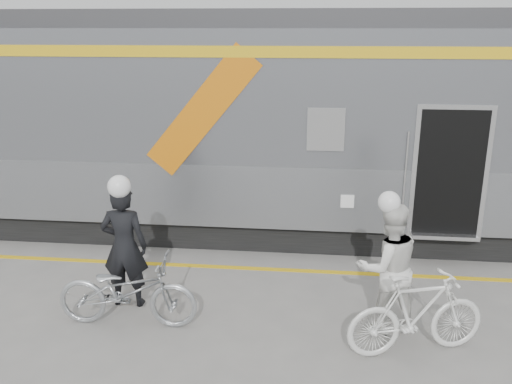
# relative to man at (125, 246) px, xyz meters

# --- Properties ---
(ground) EXTENTS (90.00, 90.00, 0.00)m
(ground) POSITION_rel_man_xyz_m (1.65, -0.80, -0.89)
(ground) COLOR slate
(ground) RESTS_ON ground
(train) EXTENTS (24.00, 3.17, 4.10)m
(train) POSITION_rel_man_xyz_m (2.58, 3.39, 1.16)
(train) COLOR black
(train) RESTS_ON ground
(safety_strip) EXTENTS (24.00, 0.12, 0.01)m
(safety_strip) POSITION_rel_man_xyz_m (1.65, 1.35, -0.89)
(safety_strip) COLOR gold
(safety_strip) RESTS_ON ground
(man) EXTENTS (0.66, 0.44, 1.78)m
(man) POSITION_rel_man_xyz_m (0.00, 0.00, 0.00)
(man) COLOR black
(man) RESTS_ON ground
(bicycle_left) EXTENTS (1.88, 0.69, 0.98)m
(bicycle_left) POSITION_rel_man_xyz_m (0.20, -0.55, -0.40)
(bicycle_left) COLOR #A8ABB0
(bicycle_left) RESTS_ON ground
(woman) EXTENTS (1.00, 0.87, 1.74)m
(woman) POSITION_rel_man_xyz_m (3.59, -0.26, -0.02)
(woman) COLOR silver
(woman) RESTS_ON ground
(bicycle_right) EXTENTS (1.82, 0.98, 1.05)m
(bicycle_right) POSITION_rel_man_xyz_m (3.89, -0.81, -0.36)
(bicycle_right) COLOR silver
(bicycle_right) RESTS_ON ground
(helmet_man) EXTENTS (0.31, 0.31, 0.31)m
(helmet_man) POSITION_rel_man_xyz_m (0.00, 0.00, 1.04)
(helmet_man) COLOR white
(helmet_man) RESTS_ON man
(helmet_woman) EXTENTS (0.28, 0.28, 0.28)m
(helmet_woman) POSITION_rel_man_xyz_m (3.59, -0.26, 0.99)
(helmet_woman) COLOR white
(helmet_woman) RESTS_ON woman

